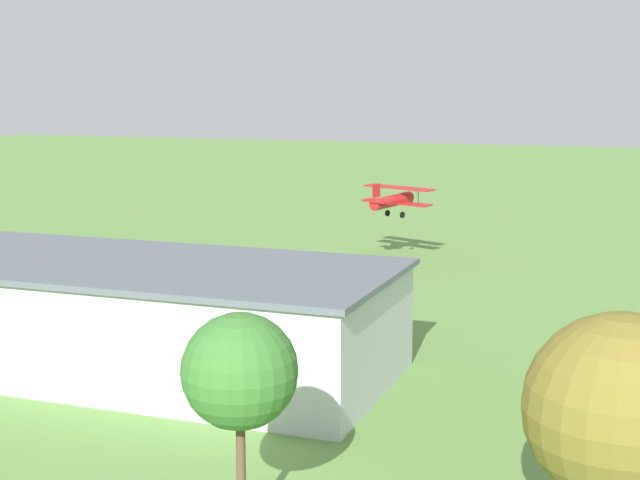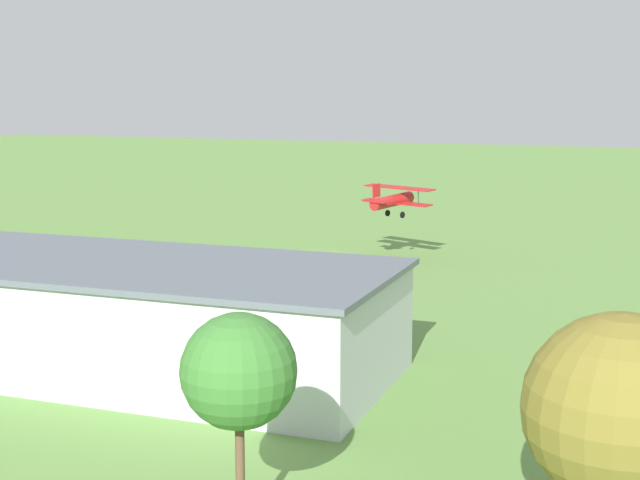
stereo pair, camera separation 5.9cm
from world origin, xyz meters
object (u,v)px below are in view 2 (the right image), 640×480
at_px(hangar, 107,313).
at_px(biplane, 394,199).
at_px(person_beside_truck, 374,319).
at_px(person_watching_takeoff, 306,297).
at_px(person_walking_on_apron, 402,326).
at_px(car_black, 22,289).
at_px(tree_by_windsock, 239,372).
at_px(person_near_hangar_door, 32,279).
at_px(tree_behind_hangar_left, 620,410).

xyz_separation_m(hangar, biplane, (-5.97, -40.85, 2.74)).
height_order(hangar, person_beside_truck, hangar).
bearing_deg(person_watching_takeoff, person_beside_truck, 148.15).
height_order(biplane, person_walking_on_apron, biplane).
relative_size(hangar, car_black, 7.54).
bearing_deg(tree_by_windsock, person_beside_truck, -81.32).
xyz_separation_m(person_walking_on_apron, tree_by_windsock, (-2.30, 29.72, 5.74)).
distance_m(biplane, tree_by_windsock, 58.66).
height_order(biplane, person_watching_takeoff, biplane).
relative_size(car_black, person_near_hangar_door, 2.82).
distance_m(hangar, person_beside_truck, 19.23).
height_order(hangar, person_near_hangar_door, hangar).
xyz_separation_m(hangar, person_walking_on_apron, (-15.01, -13.02, -2.58)).
height_order(person_beside_truck, person_near_hangar_door, person_near_hangar_door).
xyz_separation_m(hangar, tree_behind_hangar_left, (-30.67, 14.01, 2.53)).
distance_m(person_watching_takeoff, person_walking_on_apron, 11.08).
bearing_deg(person_watching_takeoff, tree_behind_hangar_left, 127.58).
bearing_deg(tree_behind_hangar_left, biplane, -65.76).
bearing_deg(biplane, hangar, 81.68).
relative_size(person_walking_on_apron, tree_behind_hangar_left, 0.17).
bearing_deg(person_beside_truck, person_walking_on_apron, 152.07).
distance_m(car_black, tree_behind_hangar_left, 55.03).
bearing_deg(tree_behind_hangar_left, person_beside_truck, -57.42).
xyz_separation_m(biplane, tree_behind_hangar_left, (-24.70, 54.86, -0.20)).
bearing_deg(car_black, person_beside_truck, -177.22).
bearing_deg(person_beside_truck, car_black, 2.78).
height_order(car_black, tree_behind_hangar_left, tree_behind_hangar_left).
distance_m(person_beside_truck, tree_behind_hangar_left, 34.00).
bearing_deg(person_walking_on_apron, tree_by_windsock, 94.42).
distance_m(hangar, car_black, 21.53).
height_order(person_walking_on_apron, tree_behind_hangar_left, tree_behind_hangar_left).
relative_size(person_walking_on_apron, tree_by_windsock, 0.18).
bearing_deg(person_beside_truck, tree_behind_hangar_left, 122.58).
bearing_deg(person_near_hangar_door, car_black, 117.45).
bearing_deg(hangar, person_near_hangar_door, -40.99).
relative_size(car_black, tree_by_windsock, 0.54).
relative_size(person_beside_truck, person_near_hangar_door, 0.90).
bearing_deg(person_near_hangar_door, person_beside_truck, 176.09).
distance_m(person_walking_on_apron, tree_by_windsock, 30.35).
bearing_deg(tree_behind_hangar_left, car_black, -29.37).
height_order(car_black, person_beside_truck, car_black).
height_order(biplane, car_black, biplane).
xyz_separation_m(tree_by_windsock, tree_behind_hangar_left, (-13.37, -2.69, -0.63)).
xyz_separation_m(biplane, person_near_hangar_door, (24.92, 24.39, -5.25)).
height_order(person_beside_truck, tree_by_windsock, tree_by_windsock).
xyz_separation_m(hangar, person_watching_takeoff, (-5.50, -18.70, -2.52)).
distance_m(biplane, person_walking_on_apron, 29.74).
bearing_deg(biplane, person_watching_takeoff, 88.77).
height_order(person_watching_takeoff, person_walking_on_apron, person_watching_takeoff).
distance_m(person_watching_takeoff, tree_by_windsock, 37.75).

